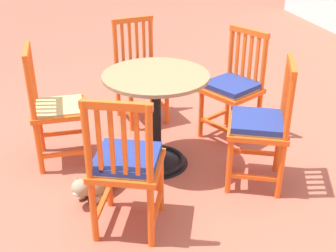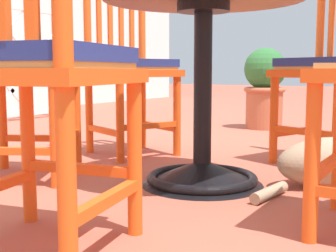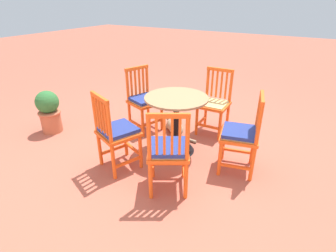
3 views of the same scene
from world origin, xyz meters
name	(u,v)px [view 3 (image 3 of 3)]	position (x,y,z in m)	size (l,w,h in m)	color
ground_plane	(177,141)	(0.00, 0.00, 0.00)	(24.00, 24.00, 0.00)	#AD5642
cafe_table	(176,130)	(-0.10, 0.20, 0.28)	(0.76, 0.76, 0.73)	black
orange_chair_facing_out	(144,101)	(0.60, -0.10, 0.45)	(0.51, 0.51, 0.91)	#EA5619
orange_chair_by_planter	(117,133)	(0.30, 0.85, 0.45)	(0.52, 0.52, 0.91)	#EA5619
orange_chair_tucked_in	(168,151)	(-0.39, 0.90, 0.45)	(0.55, 0.55, 0.91)	#EA5619
orange_chair_near_fence	(241,135)	(-0.91, 0.21, 0.45)	(0.48, 0.48, 0.91)	#EA5619
orange_chair_at_corner	(214,104)	(-0.31, -0.52, 0.43)	(0.41, 0.41, 0.91)	#EA5619
tabby_cat	(174,125)	(0.18, -0.25, 0.10)	(0.67, 0.45, 0.23)	#9E896B
terracotta_planter	(49,111)	(1.73, 0.65, 0.33)	(0.32, 0.32, 0.62)	#B25B3D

